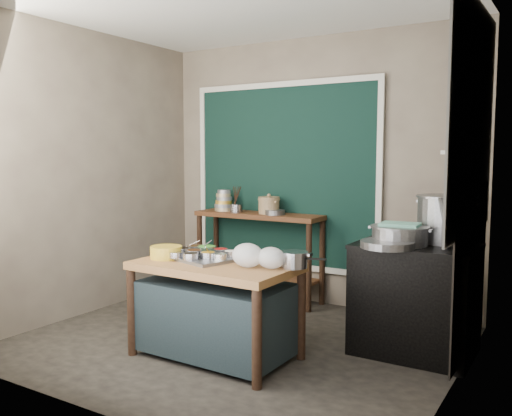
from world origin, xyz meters
The scene contains 31 objects.
floor centered at (0.00, 0.00, -0.01)m, with size 3.50×3.00×0.02m, color #302B25.
back_wall centered at (0.00, 1.51, 1.40)m, with size 3.50×0.02×2.80m, color gray.
left_wall centered at (-1.76, 0.00, 1.40)m, with size 0.02×3.00×2.80m, color gray.
right_wall centered at (1.76, 0.00, 1.40)m, with size 0.02×3.00×2.80m, color gray.
ceiling centered at (0.00, 0.00, 2.81)m, with size 3.50×3.00×0.02m, color gray.
curtain_panel centered at (-0.35, 1.47, 1.35)m, with size 2.10×0.02×1.90m, color black.
curtain_frame centered at (-0.35, 1.46, 1.35)m, with size 2.22×0.03×2.02m, color beige, non-canonical shape.
tile_panel centered at (1.74, 0.55, 1.85)m, with size 0.02×1.70×1.70m, color #B2B2AA.
soot_patch centered at (1.74, 0.65, 0.70)m, with size 0.01×1.30×1.30m, color black.
wall_shelf centered at (1.63, 0.85, 1.60)m, with size 0.22×0.70×0.03m, color beige.
prep_table centered at (0.05, -0.36, 0.38)m, with size 1.25×0.72×0.75m, color brown.
back_counter centered at (-0.55, 1.28, 0.47)m, with size 1.45×0.40×0.95m, color #502D16.
stove_block centered at (1.35, 0.55, 0.42)m, with size 0.90×0.68×0.85m, color black.
stove_top centered at (1.35, 0.55, 0.86)m, with size 0.92×0.69×0.03m, color black.
condiment_tray centered at (-0.12, -0.31, 0.76)m, with size 0.55×0.39×0.02m, color gray.
condiment_bowls centered at (-0.14, -0.29, 0.80)m, with size 0.52×0.41×0.06m.
yellow_basin centered at (-0.39, -0.42, 0.80)m, with size 0.26×0.26×0.10m, color gold.
saucepan centered at (0.65, -0.20, 0.81)m, with size 0.22×0.22×0.12m, color gray, non-canonical shape.
plastic_bag_a centered at (0.35, -0.37, 0.84)m, with size 0.24×0.20×0.18m, color white.
plastic_bag_b centered at (0.53, -0.32, 0.83)m, with size 0.21×0.18×0.16m, color white.
bowl_stack centered at (-1.01, 1.27, 1.05)m, with size 0.21×0.21×0.24m.
utensil_cup centered at (-0.80, 1.22, 0.99)m, with size 0.15×0.15×0.09m, color gray.
ceramic_crock centered at (-0.42, 1.27, 1.03)m, with size 0.24×0.24×0.16m, color #997653, non-canonical shape.
wide_bowl centered at (-0.32, 1.22, 0.98)m, with size 0.21×0.21×0.05m, color gray.
stock_pot centered at (1.53, 0.75, 1.07)m, with size 0.48×0.48×0.38m, color gray, non-canonical shape.
pot_lid centered at (1.56, 0.50, 1.07)m, with size 0.39×0.39×0.02m, color gray.
steamer centered at (1.24, 0.45, 0.95)m, with size 0.46×0.46×0.15m, color gray, non-canonical shape.
green_cloth centered at (1.24, 0.45, 1.04)m, with size 0.29×0.22×0.02m, color #66AE9C.
shallow_pan centered at (1.21, 0.26, 0.91)m, with size 0.41×0.41×0.05m, color gray.
shelf_bowl_stack centered at (1.63, 0.86, 1.67)m, with size 0.14×0.14×0.11m.
shelf_bowl_green centered at (1.63, 1.07, 1.64)m, with size 0.15×0.15×0.06m, color gray.
Camera 1 is at (2.47, -3.71, 1.59)m, focal length 38.00 mm.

